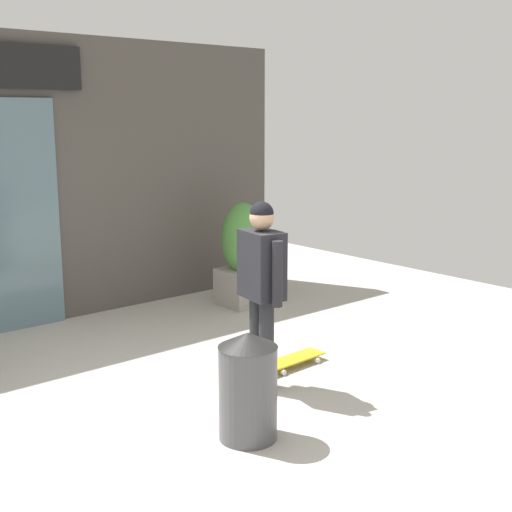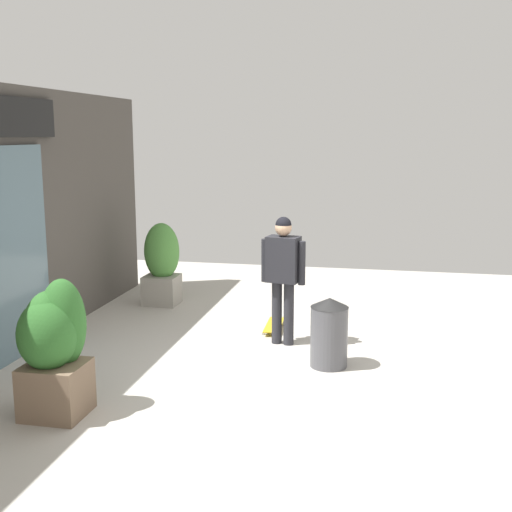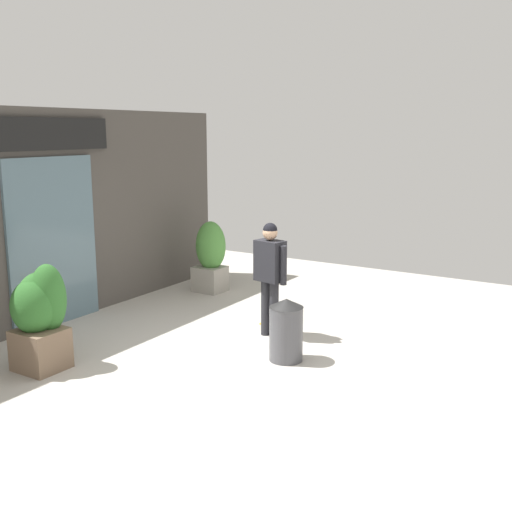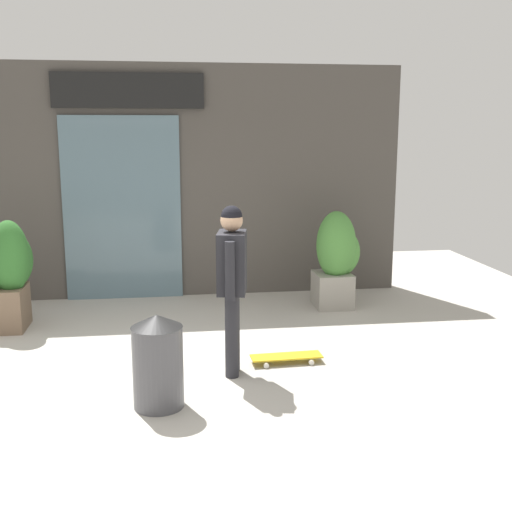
% 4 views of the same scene
% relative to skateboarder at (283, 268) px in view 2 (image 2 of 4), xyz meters
% --- Properties ---
extents(ground_plane, '(12.00, 12.00, 0.00)m').
position_rel_skateboarder_xyz_m(ground_plane, '(-1.10, -0.17, -0.99)').
color(ground_plane, '#B2ADA3').
extents(building_facade, '(7.61, 0.31, 3.22)m').
position_rel_skateboarder_xyz_m(building_facade, '(-1.11, 3.17, 0.61)').
color(building_facade, '#4C4742').
rests_on(building_facade, ground_plane).
extents(skateboarder, '(0.33, 0.57, 1.64)m').
position_rel_skateboarder_xyz_m(skateboarder, '(0.00, 0.00, 0.00)').
color(skateboarder, '#28282D').
rests_on(skateboarder, ground_plane).
extents(skateboard, '(0.73, 0.28, 0.08)m').
position_rel_skateboarder_xyz_m(skateboard, '(0.57, 0.21, -0.93)').
color(skateboard, gold).
rests_on(skateboard, ground_plane).
extents(planter_box_left, '(0.60, 0.55, 1.28)m').
position_rel_skateboarder_xyz_m(planter_box_left, '(1.60, 2.19, -0.32)').
color(planter_box_left, gray).
rests_on(planter_box_left, ground_plane).
extents(planter_box_right, '(0.66, 0.61, 1.31)m').
position_rel_skateboarder_xyz_m(planter_box_right, '(-2.50, 1.79, -0.28)').
color(planter_box_right, brown).
rests_on(planter_box_right, ground_plane).
extents(trash_bin, '(0.44, 0.44, 0.81)m').
position_rel_skateboarder_xyz_m(trash_bin, '(-0.70, -0.65, -0.59)').
color(trash_bin, '#4C4C51').
rests_on(trash_bin, ground_plane).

